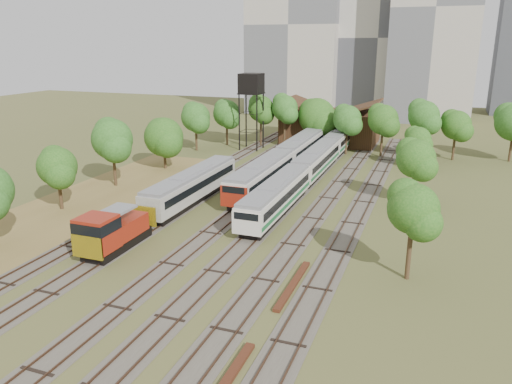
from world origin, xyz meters
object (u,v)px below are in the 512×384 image
at_px(railcar_green_set, 317,161).
at_px(shunter_locomotive, 110,232).
at_px(water_tower, 251,86).
at_px(railcar_red_set, 284,161).

distance_m(railcar_green_set, shunter_locomotive, 33.35).
bearing_deg(shunter_locomotive, railcar_green_set, 72.55).
bearing_deg(water_tower, railcar_green_set, -41.00).
height_order(railcar_red_set, railcar_green_set, railcar_red_set).
relative_size(railcar_green_set, water_tower, 4.23).
height_order(railcar_green_set, water_tower, water_tower).
distance_m(shunter_locomotive, water_tower, 45.08).
distance_m(railcar_red_set, shunter_locomotive, 30.28).
height_order(railcar_red_set, water_tower, water_tower).
bearing_deg(shunter_locomotive, water_tower, 95.30).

